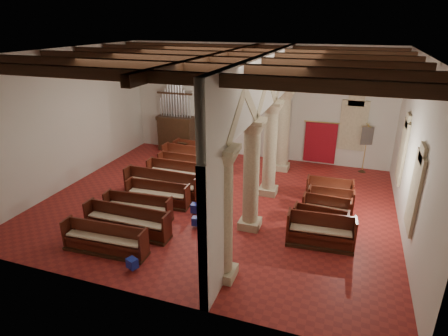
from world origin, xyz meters
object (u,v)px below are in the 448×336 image
aisle_pew_0 (320,235)px  pipe_organ (176,127)px  processional_banner (364,157)px  lectern (184,153)px  nave_pew_0 (105,243)px

aisle_pew_0 → pipe_organ: bearing=136.3°
processional_banner → aisle_pew_0: (-1.36, -7.37, -0.43)m
lectern → aisle_pew_0: size_ratio=0.49×
pipe_organ → nave_pew_0: 10.35m
nave_pew_0 → lectern: bearing=95.0°
lectern → aisle_pew_0: 9.73m
nave_pew_0 → aisle_pew_0: 7.09m
lectern → pipe_organ: bearing=132.1°
nave_pew_0 → processional_banner: bearing=49.1°
pipe_organ → processional_banner: 10.20m
nave_pew_0 → aisle_pew_0: aisle_pew_0 is taller
processional_banner → nave_pew_0: size_ratio=0.85×
pipe_organ → aisle_pew_0: size_ratio=1.94×
pipe_organ → lectern: pipe_organ is taller
pipe_organ → nave_pew_0: pipe_organ is taller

